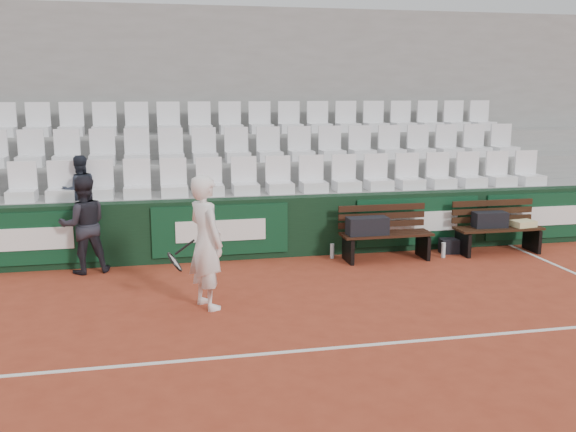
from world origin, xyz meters
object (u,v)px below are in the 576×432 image
at_px(bench_right, 498,240).
at_px(ball_kid, 84,225).
at_px(bench_left, 386,246).
at_px(water_bottle_near, 332,251).
at_px(spectator_c, 78,164).
at_px(sports_bag_left, 367,226).
at_px(sports_bag_ground, 452,246).
at_px(water_bottle_far, 443,250).
at_px(tennis_player, 206,242).
at_px(sports_bag_right, 490,220).

relative_size(bench_right, ball_kid, 1.01).
relative_size(bench_left, bench_right, 1.00).
height_order(water_bottle_near, ball_kid, ball_kid).
height_order(bench_left, bench_right, same).
bearing_deg(spectator_c, sports_bag_left, 150.91).
distance_m(sports_bag_ground, water_bottle_near, 2.11).
relative_size(water_bottle_near, water_bottle_far, 0.97).
bearing_deg(sports_bag_ground, bench_left, -171.70).
height_order(sports_bag_left, water_bottle_near, sports_bag_left).
distance_m(bench_right, sports_bag_ground, 0.79).
height_order(water_bottle_far, tennis_player, tennis_player).
height_order(bench_left, spectator_c, spectator_c).
xyz_separation_m(sports_bag_left, sports_bag_ground, (1.61, 0.22, -0.47)).
distance_m(sports_bag_left, water_bottle_far, 1.41).
bearing_deg(tennis_player, water_bottle_far, 22.22).
relative_size(tennis_player, spectator_c, 1.48).
relative_size(water_bottle_near, ball_kid, 0.16).
xyz_separation_m(bench_left, water_bottle_near, (-0.84, 0.27, -0.10)).
height_order(sports_bag_ground, ball_kid, ball_kid).
xyz_separation_m(water_bottle_near, ball_kid, (-3.92, -0.02, 0.62)).
relative_size(water_bottle_far, tennis_player, 0.15).
bearing_deg(water_bottle_near, tennis_player, -138.24).
xyz_separation_m(bench_left, spectator_c, (-4.88, 1.12, 1.36)).
bearing_deg(spectator_c, tennis_player, 107.51).
bearing_deg(water_bottle_near, water_bottle_far, -10.46).
height_order(bench_left, ball_kid, ball_kid).
relative_size(bench_right, spectator_c, 1.29).
distance_m(sports_bag_left, sports_bag_right, 2.23).
height_order(sports_bag_ground, water_bottle_far, water_bottle_far).
distance_m(bench_right, tennis_player, 5.44).
relative_size(bench_left, sports_bag_ground, 3.70).
height_order(water_bottle_near, water_bottle_far, water_bottle_far).
relative_size(water_bottle_near, tennis_player, 0.14).
xyz_separation_m(sports_bag_left, water_bottle_near, (-0.50, 0.31, -0.47)).
bearing_deg(sports_bag_right, sports_bag_ground, 168.97).
bearing_deg(sports_bag_left, water_bottle_near, 148.17).
height_order(bench_left, sports_bag_right, sports_bag_right).
bearing_deg(ball_kid, sports_bag_ground, 167.65).
height_order(sports_bag_right, spectator_c, spectator_c).
relative_size(sports_bag_left, sports_bag_ground, 1.64).
xyz_separation_m(sports_bag_right, sports_bag_ground, (-0.61, 0.12, -0.46)).
height_order(bench_right, water_bottle_far, bench_right).
relative_size(bench_left, sports_bag_left, 2.26).
bearing_deg(sports_bag_left, sports_bag_right, 2.67).
distance_m(bench_right, water_bottle_near, 2.89).
height_order(bench_right, sports_bag_right, sports_bag_right).
bearing_deg(ball_kid, bench_left, 165.28).
relative_size(water_bottle_far, spectator_c, 0.22).
relative_size(sports_bag_right, spectator_c, 0.49).
xyz_separation_m(sports_bag_right, ball_kid, (-6.64, 0.18, 0.16)).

